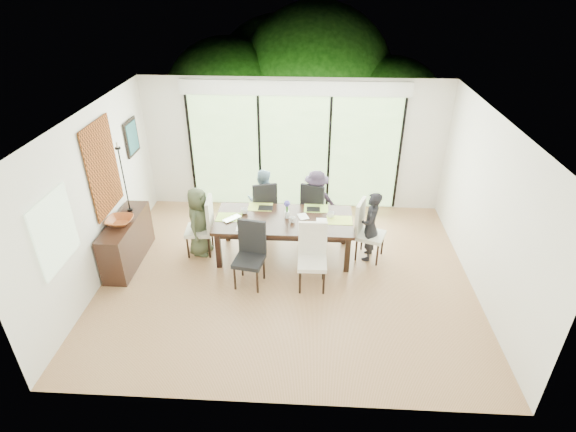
# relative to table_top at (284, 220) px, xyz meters

# --- Properties ---
(floor) EXTENTS (6.00, 5.00, 0.01)m
(floor) POSITION_rel_table_top_xyz_m (0.09, -0.61, -0.71)
(floor) COLOR brown
(floor) RESTS_ON ground
(ceiling) EXTENTS (6.00, 5.00, 0.01)m
(ceiling) POSITION_rel_table_top_xyz_m (0.09, -0.61, 2.00)
(ceiling) COLOR white
(ceiling) RESTS_ON wall_back
(wall_back) EXTENTS (6.00, 0.02, 2.70)m
(wall_back) POSITION_rel_table_top_xyz_m (0.09, 1.90, 0.64)
(wall_back) COLOR silver
(wall_back) RESTS_ON floor
(wall_front) EXTENTS (6.00, 0.02, 2.70)m
(wall_front) POSITION_rel_table_top_xyz_m (0.09, -3.12, 0.64)
(wall_front) COLOR silver
(wall_front) RESTS_ON floor
(wall_left) EXTENTS (0.02, 5.00, 2.70)m
(wall_left) POSITION_rel_table_top_xyz_m (-2.92, -0.61, 0.64)
(wall_left) COLOR silver
(wall_left) RESTS_ON floor
(wall_right) EXTENTS (0.02, 5.00, 2.70)m
(wall_right) POSITION_rel_table_top_xyz_m (3.10, -0.61, 0.64)
(wall_right) COLOR silver
(wall_right) RESTS_ON floor
(glass_doors) EXTENTS (4.20, 0.02, 2.30)m
(glass_doors) POSITION_rel_table_top_xyz_m (0.09, 1.86, 0.49)
(glass_doors) COLOR #598C3F
(glass_doors) RESTS_ON wall_back
(blinds_header) EXTENTS (4.40, 0.06, 0.28)m
(blinds_header) POSITION_rel_table_top_xyz_m (0.09, 1.85, 1.79)
(blinds_header) COLOR white
(blinds_header) RESTS_ON wall_back
(mullion_a) EXTENTS (0.05, 0.04, 2.30)m
(mullion_a) POSITION_rel_table_top_xyz_m (-2.01, 1.85, 0.49)
(mullion_a) COLOR black
(mullion_a) RESTS_ON wall_back
(mullion_b) EXTENTS (0.05, 0.04, 2.30)m
(mullion_b) POSITION_rel_table_top_xyz_m (-0.61, 1.85, 0.49)
(mullion_b) COLOR black
(mullion_b) RESTS_ON wall_back
(mullion_c) EXTENTS (0.05, 0.04, 2.30)m
(mullion_c) POSITION_rel_table_top_xyz_m (0.79, 1.85, 0.49)
(mullion_c) COLOR black
(mullion_c) RESTS_ON wall_back
(mullion_d) EXTENTS (0.05, 0.04, 2.30)m
(mullion_d) POSITION_rel_table_top_xyz_m (2.19, 1.85, 0.49)
(mullion_d) COLOR black
(mullion_d) RESTS_ON wall_back
(side_window) EXTENTS (0.02, 0.90, 1.00)m
(side_window) POSITION_rel_table_top_xyz_m (-2.88, -1.81, 0.79)
(side_window) COLOR #8CAD7F
(side_window) RESTS_ON wall_left
(deck) EXTENTS (6.00, 1.80, 0.10)m
(deck) POSITION_rel_table_top_xyz_m (0.09, 2.79, -0.76)
(deck) COLOR #4E3721
(deck) RESTS_ON ground
(rail_top) EXTENTS (6.00, 0.08, 0.06)m
(rail_top) POSITION_rel_table_top_xyz_m (0.09, 3.59, -0.16)
(rail_top) COLOR brown
(rail_top) RESTS_ON deck
(foliage_left) EXTENTS (3.20, 3.20, 3.20)m
(foliage_left) POSITION_rel_table_top_xyz_m (-1.71, 4.59, 0.73)
(foliage_left) COLOR #14380F
(foliage_left) RESTS_ON ground
(foliage_mid) EXTENTS (4.00, 4.00, 4.00)m
(foliage_mid) POSITION_rel_table_top_xyz_m (0.49, 5.19, 1.09)
(foliage_mid) COLOR #14380F
(foliage_mid) RESTS_ON ground
(foliage_right) EXTENTS (2.80, 2.80, 2.80)m
(foliage_right) POSITION_rel_table_top_xyz_m (2.29, 4.39, 0.55)
(foliage_right) COLOR #14380F
(foliage_right) RESTS_ON ground
(foliage_far) EXTENTS (3.60, 3.60, 3.60)m
(foliage_far) POSITION_rel_table_top_xyz_m (-0.51, 5.89, 0.91)
(foliage_far) COLOR #14380F
(foliage_far) RESTS_ON ground
(table_top) EXTENTS (2.35, 1.08, 0.06)m
(table_top) POSITION_rel_table_top_xyz_m (0.00, 0.00, 0.00)
(table_top) COLOR black
(table_top) RESTS_ON floor
(table_apron) EXTENTS (2.15, 0.88, 0.10)m
(table_apron) POSITION_rel_table_top_xyz_m (0.00, 0.00, -0.09)
(table_apron) COLOR black
(table_apron) RESTS_ON floor
(table_leg_fl) EXTENTS (0.09, 0.09, 0.68)m
(table_leg_fl) POSITION_rel_table_top_xyz_m (-1.08, -0.43, -0.37)
(table_leg_fl) COLOR black
(table_leg_fl) RESTS_ON floor
(table_leg_fr) EXTENTS (0.09, 0.09, 0.68)m
(table_leg_fr) POSITION_rel_table_top_xyz_m (1.08, -0.43, -0.37)
(table_leg_fr) COLOR black
(table_leg_fr) RESTS_ON floor
(table_leg_bl) EXTENTS (0.09, 0.09, 0.68)m
(table_leg_bl) POSITION_rel_table_top_xyz_m (-1.08, 0.43, -0.37)
(table_leg_bl) COLOR black
(table_leg_bl) RESTS_ON floor
(table_leg_br) EXTENTS (0.09, 0.09, 0.68)m
(table_leg_br) POSITION_rel_table_top_xyz_m (1.08, 0.43, -0.37)
(table_leg_br) COLOR black
(table_leg_br) RESTS_ON floor
(chair_left_end) EXTENTS (0.48, 0.48, 1.08)m
(chair_left_end) POSITION_rel_table_top_xyz_m (-1.50, 0.00, -0.17)
(chair_left_end) COLOR silver
(chair_left_end) RESTS_ON floor
(chair_right_end) EXTENTS (0.58, 0.58, 1.08)m
(chair_right_end) POSITION_rel_table_top_xyz_m (1.50, 0.00, -0.17)
(chair_right_end) COLOR white
(chair_right_end) RESTS_ON floor
(chair_far_left) EXTENTS (0.56, 0.56, 1.08)m
(chair_far_left) POSITION_rel_table_top_xyz_m (-0.45, 0.85, -0.17)
(chair_far_left) COLOR black
(chair_far_left) RESTS_ON floor
(chair_far_right) EXTENTS (0.58, 0.58, 1.08)m
(chair_far_right) POSITION_rel_table_top_xyz_m (0.55, 0.85, -0.17)
(chair_far_right) COLOR black
(chair_far_right) RESTS_ON floor
(chair_near_left) EXTENTS (0.52, 0.52, 1.08)m
(chair_near_left) POSITION_rel_table_top_xyz_m (-0.50, -0.87, -0.17)
(chair_near_left) COLOR black
(chair_near_left) RESTS_ON floor
(chair_near_right) EXTENTS (0.45, 0.45, 1.08)m
(chair_near_right) POSITION_rel_table_top_xyz_m (0.50, -0.87, -0.17)
(chair_near_right) COLOR white
(chair_near_right) RESTS_ON floor
(person_left_end) EXTENTS (0.49, 0.65, 1.26)m
(person_left_end) POSITION_rel_table_top_xyz_m (-1.48, 0.00, -0.07)
(person_left_end) COLOR #404A31
(person_left_end) RESTS_ON floor
(person_right_end) EXTENTS (0.50, 0.66, 1.26)m
(person_right_end) POSITION_rel_table_top_xyz_m (1.48, 0.00, -0.07)
(person_right_end) COLOR black
(person_right_end) RESTS_ON floor
(person_far_left) EXTENTS (0.63, 0.44, 1.26)m
(person_far_left) POSITION_rel_table_top_xyz_m (-0.45, 0.83, -0.07)
(person_far_left) COLOR #7A9CB0
(person_far_left) RESTS_ON floor
(person_far_right) EXTENTS (0.66, 0.51, 1.26)m
(person_far_right) POSITION_rel_table_top_xyz_m (0.55, 0.83, -0.07)
(person_far_right) COLOR #2C2233
(person_far_right) RESTS_ON floor
(placemat_left) EXTENTS (0.43, 0.31, 0.01)m
(placemat_left) POSITION_rel_table_top_xyz_m (-0.95, 0.00, 0.03)
(placemat_left) COLOR #9CC345
(placemat_left) RESTS_ON table_top
(placemat_right) EXTENTS (0.43, 0.31, 0.01)m
(placemat_right) POSITION_rel_table_top_xyz_m (0.95, 0.00, 0.03)
(placemat_right) COLOR #B3C747
(placemat_right) RESTS_ON table_top
(placemat_far_l) EXTENTS (0.43, 0.31, 0.01)m
(placemat_far_l) POSITION_rel_table_top_xyz_m (-0.45, 0.40, 0.03)
(placemat_far_l) COLOR #ACC345
(placemat_far_l) RESTS_ON table_top
(placemat_far_r) EXTENTS (0.43, 0.31, 0.01)m
(placemat_far_r) POSITION_rel_table_top_xyz_m (0.55, 0.40, 0.03)
(placemat_far_r) COLOR #99C646
(placemat_far_r) RESTS_ON table_top
(placemat_paper) EXTENTS (0.43, 0.31, 0.01)m
(placemat_paper) POSITION_rel_table_top_xyz_m (-0.55, -0.30, 0.03)
(placemat_paper) COLOR white
(placemat_paper) RESTS_ON table_top
(tablet_far_l) EXTENTS (0.25, 0.18, 0.01)m
(tablet_far_l) POSITION_rel_table_top_xyz_m (-0.35, 0.35, 0.04)
(tablet_far_l) COLOR black
(tablet_far_l) RESTS_ON table_top
(tablet_far_r) EXTENTS (0.24, 0.17, 0.01)m
(tablet_far_r) POSITION_rel_table_top_xyz_m (0.50, 0.35, 0.04)
(tablet_far_r) COLOR black
(tablet_far_r) RESTS_ON table_top
(papers) EXTENTS (0.29, 0.22, 0.00)m
(papers) POSITION_rel_table_top_xyz_m (0.70, -0.05, 0.03)
(papers) COLOR white
(papers) RESTS_ON table_top
(platter_base) EXTENTS (0.25, 0.25, 0.02)m
(platter_base) POSITION_rel_table_top_xyz_m (-0.55, -0.30, 0.05)
(platter_base) COLOR white
(platter_base) RESTS_ON table_top
(platter_snacks) EXTENTS (0.20, 0.20, 0.01)m
(platter_snacks) POSITION_rel_table_top_xyz_m (-0.55, -0.30, 0.06)
(platter_snacks) COLOR orange
(platter_snacks) RESTS_ON table_top
(vase) EXTENTS (0.08, 0.08, 0.12)m
(vase) POSITION_rel_table_top_xyz_m (0.05, 0.05, 0.09)
(vase) COLOR silver
(vase) RESTS_ON table_top
(hyacinth_stems) EXTENTS (0.04, 0.04, 0.16)m
(hyacinth_stems) POSITION_rel_table_top_xyz_m (0.05, 0.05, 0.21)
(hyacinth_stems) COLOR #337226
(hyacinth_stems) RESTS_ON table_top
(hyacinth_blooms) EXTENTS (0.11, 0.11, 0.11)m
(hyacinth_blooms) POSITION_rel_table_top_xyz_m (0.05, 0.05, 0.30)
(hyacinth_blooms) COLOR #5249B8
(hyacinth_blooms) RESTS_ON table_top
(laptop) EXTENTS (0.37, 0.38, 0.03)m
(laptop) POSITION_rel_table_top_xyz_m (-0.85, -0.10, 0.04)
(laptop) COLOR silver
(laptop) RESTS_ON table_top
(cup_a) EXTENTS (0.17, 0.17, 0.09)m
(cup_a) POSITION_rel_table_top_xyz_m (-0.70, 0.15, 0.08)
(cup_a) COLOR white
(cup_a) RESTS_ON table_top
(cup_b) EXTENTS (0.12, 0.12, 0.09)m
(cup_b) POSITION_rel_table_top_xyz_m (0.15, -0.10, 0.07)
(cup_b) COLOR white
(cup_b) RESTS_ON table_top
(cup_c) EXTENTS (0.14, 0.14, 0.09)m
(cup_c) POSITION_rel_table_top_xyz_m (0.80, 0.10, 0.08)
(cup_c) COLOR white
(cup_c) RESTS_ON table_top
(book) EXTENTS (0.23, 0.26, 0.02)m
(book) POSITION_rel_table_top_xyz_m (0.25, 0.05, 0.04)
(book) COLOR white
(book) RESTS_ON table_top
(sideboard) EXTENTS (0.41, 1.45, 0.81)m
(sideboard) POSITION_rel_table_top_xyz_m (-2.67, -0.35, -0.30)
(sideboard) COLOR black
(sideboard) RESTS_ON floor
(bowl) EXTENTS (0.43, 0.43, 0.10)m
(bowl) POSITION_rel_table_top_xyz_m (-2.67, -0.45, 0.16)
(bowl) COLOR #9A4821
(bowl) RESTS_ON sideboard
(candlestick_base) EXTENTS (0.09, 0.09, 0.04)m
(candlestick_base) POSITION_rel_table_top_xyz_m (-2.67, -0.00, 0.13)
(candlestick_base) COLOR black
(candlestick_base) RESTS_ON sideboard
(candlestick_shaft) EXTENTS (0.02, 0.02, 1.13)m
(candlestick_shaft) POSITION_rel_table_top_xyz_m (-2.67, -0.00, 0.69)
(candlestick_shaft) COLOR black
(candlestick_shaft) RESTS_ON sideboard
(candlestick_pan) EXTENTS (0.09, 0.09, 0.03)m
(candlestick_pan) POSITION_rel_table_top_xyz_m (-2.67, -0.00, 1.25)
(candlestick_pan) COLOR black
(candlestick_pan) RESTS_ON sideboard
(candle) EXTENTS (0.03, 0.03, 0.09)m
(candle) POSITION_rel_table_top_xyz_m (-2.67, -0.00, 1.31)
(candle) COLOR silver
(candle) RESTS_ON sideboard
(tapestry) EXTENTS (0.02, 1.00, 1.50)m
(tapestry) POSITION_rel_table_top_xyz_m (-2.88, -0.21, 0.99)
(tapestry) COLOR #984316
(tapestry) RESTS_ON wall_left
(art_frame) EXTENTS (0.03, 0.55, 0.65)m
(art_frame) POSITION_rel_table_top_xyz_m (-2.88, 1.09, 1.04)
(art_frame) COLOR black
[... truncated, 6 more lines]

